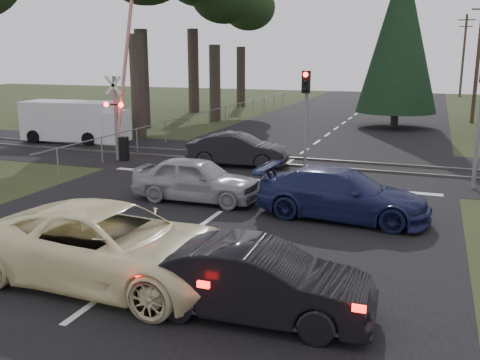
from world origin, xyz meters
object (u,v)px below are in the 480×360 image
at_px(utility_pole_far, 463,54).
at_px(cream_coupe, 111,245).
at_px(utility_pole_mid, 478,54).
at_px(dark_car_far, 238,150).
at_px(crossing_signal, 120,116).
at_px(silver_car, 197,179).
at_px(dark_hatchback, 257,282).
at_px(white_van, 77,122).
at_px(traffic_signal_center, 306,103).
at_px(blue_sedan, 342,194).

distance_m(utility_pole_far, cream_coupe, 57.64).
distance_m(utility_pole_mid, dark_car_far, 22.48).
xyz_separation_m(crossing_signal, cream_coupe, (7.07, -11.63, -1.23)).
bearing_deg(silver_car, utility_pole_mid, -21.87).
relative_size(crossing_signal, utility_pole_far, 0.77).
distance_m(dark_hatchback, white_van, 22.24).
relative_size(traffic_signal_center, utility_pole_far, 0.46).
bearing_deg(cream_coupe, white_van, 40.53).
distance_m(blue_sedan, white_van, 18.48).
distance_m(crossing_signal, blue_sedan, 12.22).
height_order(crossing_signal, white_van, crossing_signal).
height_order(cream_coupe, white_van, white_van).
distance_m(traffic_signal_center, dark_hatchback, 13.31).
height_order(utility_pole_mid, cream_coupe, utility_pole_mid).
bearing_deg(crossing_signal, dark_hatchback, -49.13).
xyz_separation_m(crossing_signal, white_van, (-5.17, 3.76, -0.93)).
bearing_deg(dark_car_far, dark_hatchback, -164.07).
bearing_deg(dark_car_far, silver_car, -179.07).
bearing_deg(crossing_signal, traffic_signal_center, 6.15).
height_order(utility_pole_far, blue_sedan, utility_pole_far).
bearing_deg(cream_coupe, utility_pole_mid, -13.25).
height_order(crossing_signal, cream_coupe, crossing_signal).
distance_m(silver_car, blue_sedan, 4.85).
relative_size(utility_pole_mid, cream_coupe, 1.52).
height_order(traffic_signal_center, dark_hatchback, traffic_signal_center).
distance_m(crossing_signal, white_van, 6.45).
xyz_separation_m(traffic_signal_center, utility_pole_far, (7.50, 44.32, 1.92)).
bearing_deg(traffic_signal_center, crossing_signal, -173.85).
bearing_deg(utility_pole_far, utility_pole_mid, -90.00).
height_order(traffic_signal_center, utility_pole_far, utility_pole_far).
distance_m(crossing_signal, utility_pole_far, 47.96).
xyz_separation_m(crossing_signal, silver_car, (6.05, -5.08, -1.33)).
relative_size(dark_hatchback, white_van, 0.73).
bearing_deg(cream_coupe, silver_car, 10.88).
distance_m(utility_pole_far, blue_sedan, 50.98).
height_order(crossing_signal, utility_pole_far, utility_pole_far).
distance_m(dark_hatchback, silver_car, 8.26).
relative_size(utility_pole_mid, blue_sedan, 1.78).
height_order(utility_pole_mid, utility_pole_far, same).
xyz_separation_m(dark_hatchback, silver_car, (-4.39, 7.00, 0.02)).
height_order(cream_coupe, silver_car, cream_coupe).
relative_size(dark_hatchback, dark_car_far, 0.99).
distance_m(cream_coupe, white_van, 19.67).
xyz_separation_m(utility_pole_far, dark_car_far, (-10.39, -44.53, -4.02)).
bearing_deg(dark_car_far, blue_sedan, -143.45).
bearing_deg(blue_sedan, dark_hatchback, -179.91).
distance_m(cream_coupe, dark_hatchback, 3.40).
bearing_deg(dark_hatchback, silver_car, 29.70).
distance_m(silver_car, white_van, 14.28).
distance_m(silver_car, dark_car_far, 5.80).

